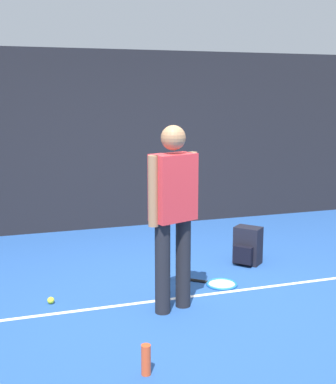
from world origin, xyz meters
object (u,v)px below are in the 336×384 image
Objects in this scene: tennis_player at (173,208)px; water_bottle at (146,360)px; tennis_racket at (219,284)px; backpack at (247,246)px; tennis_ball_near_player at (51,300)px.

tennis_player is 7.55× the size of water_bottle.
tennis_player is 2.89× the size of tennis_racket.
water_bottle is at bearing 41.99° from tennis_player.
backpack is (1.24, 0.97, -0.76)m from tennis_player.
tennis_ball_near_player is (-1.07, 0.48, -0.93)m from tennis_player.
tennis_racket is 1.89m from water_bottle.
backpack is 2.68m from water_bottle.
water_bottle is at bearing -82.99° from backpack.
water_bottle is at bearing -90.57° from tennis_racket.
tennis_racket is at bearing 50.62° from water_bottle.
backpack is 1.95× the size of water_bottle.
backpack is (0.59, 0.53, 0.20)m from tennis_racket.
backpack is at bearing -162.02° from tennis_player.
water_bottle reaches higher than tennis_ball_near_player.
water_bottle is (-0.54, -1.02, -0.85)m from tennis_player.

